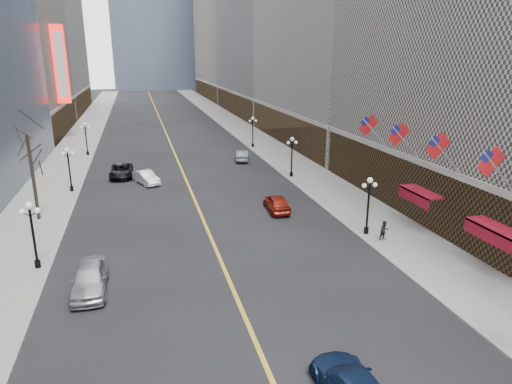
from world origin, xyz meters
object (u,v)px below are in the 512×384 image
car_nb_far (121,171)px  car_nb_near (89,278)px  streetlamp_west_3 (86,135)px  car_sb_far (242,155)px  streetlamp_west_1 (32,228)px  streetlamp_east_2 (292,153)px  streetlamp_west_2 (69,165)px  car_nb_mid (146,177)px  streetlamp_east_1 (369,200)px  car_sb_mid (277,203)px  streetlamp_east_3 (253,129)px

car_nb_far → car_nb_near: bearing=-90.7°
streetlamp_west_3 → car_sb_far: streetlamp_west_3 is taller
car_sb_far → car_nb_far: bearing=31.3°
streetlamp_west_3 → car_nb_far: size_ratio=0.85×
streetlamp_west_1 → car_sb_far: 34.34m
streetlamp_east_2 → streetlamp_west_2: size_ratio=1.00×
car_nb_mid → streetlamp_east_1: bearing=-73.1°
streetlamp_west_3 → streetlamp_east_1: bearing=-56.8°
car_nb_mid → streetlamp_west_3: bearing=91.6°
car_sb_mid → car_sb_far: (1.53, 20.50, -0.04)m
car_nb_mid → streetlamp_east_3: bearing=23.0°
streetlamp_east_3 → streetlamp_west_1: same height
streetlamp_east_3 → car_nb_near: streetlamp_east_3 is taller
car_nb_mid → car_sb_mid: car_sb_mid is taller
streetlamp_east_2 → car_sb_far: bearing=109.8°
streetlamp_west_3 → streetlamp_west_2: bearing=-90.0°
car_nb_far → car_sb_mid: size_ratio=1.20×
car_nb_mid → car_nb_far: bearing=104.2°
car_nb_near → car_sb_mid: size_ratio=1.13×
car_sb_far → car_nb_mid: bearing=47.5°
streetlamp_west_1 → car_nb_mid: (7.47, 19.47, -2.20)m
streetlamp_east_1 → streetlamp_west_3: size_ratio=1.00×
streetlamp_east_2 → car_nb_near: streetlamp_east_2 is taller
streetlamp_east_1 → car_sb_mid: (-5.05, 7.28, -2.14)m
car_sb_mid → car_sb_far: size_ratio=1.02×
streetlamp_east_1 → car_nb_far: (-18.82, 23.06, -2.16)m
streetlamp_east_2 → streetlamp_west_3: (-23.60, 18.00, 0.00)m
streetlamp_east_1 → streetlamp_east_3: bearing=90.0°
streetlamp_west_3 → car_nb_far: 13.97m
streetlamp_east_1 → car_sb_mid: streetlamp_east_1 is taller
streetlamp_east_1 → streetlamp_east_3: same height
car_nb_near → car_sb_far: (16.52, 31.66, -0.14)m
streetlamp_east_1 → streetlamp_east_3: (0.00, 36.00, 0.00)m
streetlamp_east_3 → car_sb_mid: bearing=-100.0°
streetlamp_west_1 → streetlamp_west_3: 36.00m
streetlamp_east_1 → car_nb_near: bearing=-169.0°
streetlamp_west_1 → car_nb_near: bearing=-47.4°
streetlamp_east_3 → car_nb_far: (-18.82, -12.94, -2.16)m
streetlamp_west_1 → car_nb_far: (4.78, 23.06, -2.16)m
streetlamp_west_2 → car_sb_far: streetlamp_west_2 is taller
streetlamp_east_1 → car_nb_mid: streetlamp_east_1 is taller
car_nb_mid → car_sb_mid: (11.09, -12.20, 0.05)m
car_sb_mid → car_nb_near: bearing=40.2°
streetlamp_east_1 → streetlamp_west_3: 43.05m
streetlamp_east_3 → streetlamp_west_2: size_ratio=1.00×
car_nb_near → car_nb_mid: (3.90, 23.36, -0.15)m
streetlamp_east_2 → car_sb_mid: streetlamp_east_2 is taller
streetlamp_west_1 → car_sb_mid: 20.05m
streetlamp_west_3 → car_nb_near: size_ratio=0.90×
car_sb_far → streetlamp_west_1: bearing=68.3°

